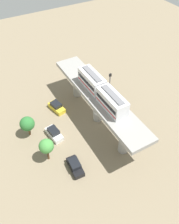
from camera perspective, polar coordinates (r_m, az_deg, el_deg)
The scene contains 9 objects.
ground_plane at distance 49.00m, azimuth 1.99°, elevation -1.73°, with size 120.00×120.00×0.00m, color #84755B.
viaduct at distance 45.35m, azimuth 2.15°, elevation 2.84°, with size 5.20×28.00×6.89m.
train at distance 42.67m, azimuth 2.93°, elevation 5.26°, with size 2.64×13.55×3.24m.
parked_car_yellow at distance 51.02m, azimuth -8.07°, elevation 1.24°, with size 2.68×4.49×1.76m.
parked_car_black at distance 41.15m, azimuth -3.55°, elevation -13.05°, with size 2.06×4.30×1.76m.
parked_car_white at distance 45.92m, azimuth -8.67°, elevation -5.17°, with size 2.37×4.41×1.76m.
tree_near_viaduct at distance 45.44m, azimuth -14.99°, elevation -2.82°, with size 2.82×2.82×4.49m.
tree_mid_lot at distance 40.52m, azimuth -10.52°, elevation -8.24°, with size 2.60×2.60×4.98m.
signal_post at distance 47.65m, azimuth 4.81°, elevation 5.16°, with size 0.44×0.28×9.49m.
Camera 1 is at (-18.11, -28.52, 35.49)m, focal length 37.39 mm.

